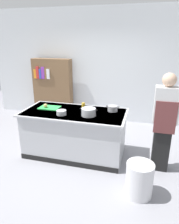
{
  "coord_description": "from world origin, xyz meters",
  "views": [
    {
      "loc": [
        1.27,
        -3.53,
        2.22
      ],
      "look_at": [
        0.25,
        0.2,
        0.85
      ],
      "focal_mm": 33.42,
      "sensor_mm": 36.0,
      "label": 1
    }
  ],
  "objects_px": {
    "person_chef": "(164,121)",
    "onion": "(45,106)",
    "bookshelf": "(53,89)",
    "juice_cup": "(83,105)",
    "mixing_bowl": "(61,113)",
    "sauce_pan": "(113,108)",
    "stock_pot": "(89,112)",
    "trash_bin": "(139,179)"
  },
  "relations": [
    {
      "from": "sauce_pan",
      "to": "juice_cup",
      "type": "distance_m",
      "value": 0.61
    },
    {
      "from": "stock_pot",
      "to": "mixing_bowl",
      "type": "xyz_separation_m",
      "value": [
        -0.49,
        -0.09,
        -0.03
      ]
    },
    {
      "from": "onion",
      "to": "juice_cup",
      "type": "height_order",
      "value": "same"
    },
    {
      "from": "mixing_bowl",
      "to": "onion",
      "type": "bearing_deg",
      "value": 150.2
    },
    {
      "from": "onion",
      "to": "sauce_pan",
      "type": "distance_m",
      "value": 1.33
    },
    {
      "from": "stock_pot",
      "to": "sauce_pan",
      "type": "distance_m",
      "value": 0.52
    },
    {
      "from": "mixing_bowl",
      "to": "bookshelf",
      "type": "relative_size",
      "value": 0.11
    },
    {
      "from": "trash_bin",
      "to": "mixing_bowl",
      "type": "bearing_deg",
      "value": 155.91
    },
    {
      "from": "stock_pot",
      "to": "trash_bin",
      "type": "bearing_deg",
      "value": -37.29
    },
    {
      "from": "sauce_pan",
      "to": "person_chef",
      "type": "relative_size",
      "value": 0.15
    },
    {
      "from": "bookshelf",
      "to": "mixing_bowl",
      "type": "bearing_deg",
      "value": -61.35
    },
    {
      "from": "onion",
      "to": "sauce_pan",
      "type": "relative_size",
      "value": 0.31
    },
    {
      "from": "sauce_pan",
      "to": "juice_cup",
      "type": "relative_size",
      "value": 2.55
    },
    {
      "from": "sauce_pan",
      "to": "trash_bin",
      "type": "height_order",
      "value": "sauce_pan"
    },
    {
      "from": "onion",
      "to": "bookshelf",
      "type": "xyz_separation_m",
      "value": [
        -0.66,
        1.76,
        -0.11
      ]
    },
    {
      "from": "stock_pot",
      "to": "juice_cup",
      "type": "relative_size",
      "value": 3.27
    },
    {
      "from": "trash_bin",
      "to": "bookshelf",
      "type": "xyz_separation_m",
      "value": [
        -2.57,
        2.67,
        0.59
      ]
    },
    {
      "from": "stock_pot",
      "to": "trash_bin",
      "type": "xyz_separation_m",
      "value": [
        0.98,
        -0.75,
        -0.71
      ]
    },
    {
      "from": "onion",
      "to": "trash_bin",
      "type": "bearing_deg",
      "value": -25.47
    },
    {
      "from": "person_chef",
      "to": "trash_bin",
      "type": "bearing_deg",
      "value": 141.6
    },
    {
      "from": "stock_pot",
      "to": "juice_cup",
      "type": "xyz_separation_m",
      "value": [
        -0.23,
        0.42,
        -0.02
      ]
    },
    {
      "from": "onion",
      "to": "mixing_bowl",
      "type": "xyz_separation_m",
      "value": [
        0.45,
        -0.26,
        -0.02
      ]
    },
    {
      "from": "mixing_bowl",
      "to": "person_chef",
      "type": "relative_size",
      "value": 0.11
    },
    {
      "from": "stock_pot",
      "to": "mixing_bowl",
      "type": "distance_m",
      "value": 0.5
    },
    {
      "from": "onion",
      "to": "mixing_bowl",
      "type": "distance_m",
      "value": 0.51
    },
    {
      "from": "juice_cup",
      "to": "person_chef",
      "type": "height_order",
      "value": "person_chef"
    },
    {
      "from": "onion",
      "to": "bookshelf",
      "type": "distance_m",
      "value": 1.88
    },
    {
      "from": "onion",
      "to": "person_chef",
      "type": "relative_size",
      "value": 0.05
    },
    {
      "from": "juice_cup",
      "to": "mixing_bowl",
      "type": "bearing_deg",
      "value": -117.62
    },
    {
      "from": "sauce_pan",
      "to": "mixing_bowl",
      "type": "bearing_deg",
      "value": -152.94
    },
    {
      "from": "person_chef",
      "to": "onion",
      "type": "bearing_deg",
      "value": 70.45
    },
    {
      "from": "trash_bin",
      "to": "bookshelf",
      "type": "bearing_deg",
      "value": 133.89
    },
    {
      "from": "onion",
      "to": "mixing_bowl",
      "type": "bearing_deg",
      "value": -29.8
    },
    {
      "from": "stock_pot",
      "to": "bookshelf",
      "type": "xyz_separation_m",
      "value": [
        -1.59,
        1.93,
        -0.12
      ]
    },
    {
      "from": "mixing_bowl",
      "to": "person_chef",
      "type": "bearing_deg",
      "value": 3.84
    },
    {
      "from": "trash_bin",
      "to": "bookshelf",
      "type": "relative_size",
      "value": 0.31
    },
    {
      "from": "sauce_pan",
      "to": "bookshelf",
      "type": "relative_size",
      "value": 0.15
    },
    {
      "from": "trash_bin",
      "to": "person_chef",
      "type": "bearing_deg",
      "value": 67.69
    },
    {
      "from": "onion",
      "to": "sauce_pan",
      "type": "bearing_deg",
      "value": 8.17
    },
    {
      "from": "person_chef",
      "to": "juice_cup",
      "type": "bearing_deg",
      "value": 59.75
    },
    {
      "from": "sauce_pan",
      "to": "bookshelf",
      "type": "xyz_separation_m",
      "value": [
        -1.97,
        1.57,
        -0.1
      ]
    },
    {
      "from": "juice_cup",
      "to": "bookshelf",
      "type": "height_order",
      "value": "bookshelf"
    }
  ]
}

